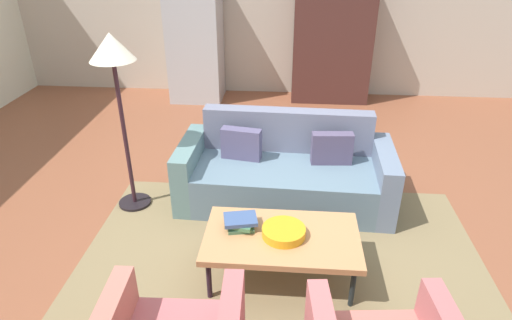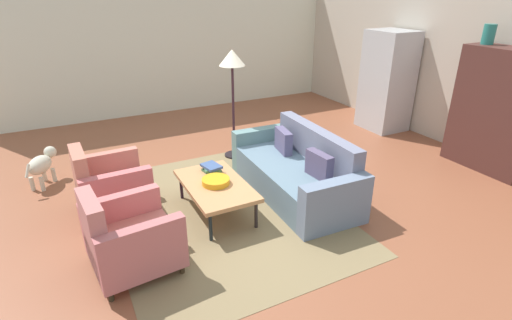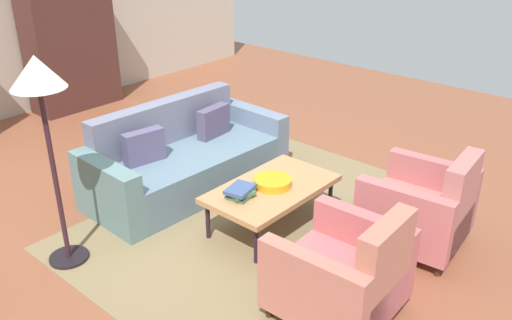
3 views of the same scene
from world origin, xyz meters
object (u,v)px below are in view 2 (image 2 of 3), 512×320
coffee_table (216,186)px  fruit_bowl (216,181)px  couch (298,172)px  vase_tall (489,34)px  armchair_left (108,188)px  cabinet (497,111)px  floor_lamp (232,68)px  dog (42,164)px  refrigerator (387,81)px  armchair_right (126,240)px  book_stack (211,168)px

coffee_table → fruit_bowl: (0.01, -0.00, 0.07)m
couch → vase_tall: size_ratio=7.53×
coffee_table → vase_tall: bearing=86.6°
armchair_left → fruit_bowl: 1.32m
cabinet → couch: bearing=-102.0°
armchair_left → cabinet: cabinet is taller
couch → floor_lamp: (-1.52, -0.26, 1.16)m
coffee_table → dog: dog is taller
refrigerator → floor_lamp: (-0.03, -3.18, 0.52)m
couch → floor_lamp: 1.93m
armchair_left → cabinet: (1.24, 5.37, 0.56)m
armchair_right → fruit_bowl: bearing=111.4°
coffee_table → book_stack: (-0.33, 0.08, 0.08)m
book_stack → coffee_table: bearing=-13.4°
fruit_bowl → vase_tall: size_ratio=1.19×
coffee_table → floor_lamp: size_ratio=0.70×
armchair_left → refrigerator: 5.37m
armchair_right → book_stack: bearing=121.3°
armchair_left → coffee_table: bearing=60.6°
couch → cabinet: cabinet is taller
refrigerator → coffee_table: bearing=-70.1°
vase_tall → refrigerator: size_ratio=0.15×
armchair_right → floor_lamp: 3.18m
book_stack → refrigerator: 4.21m
armchair_right → book_stack: armchair_right is taller
couch → refrigerator: refrigerator is taller
armchair_left → couch: bearing=73.5°
coffee_table → armchair_right: armchair_right is taller
coffee_table → armchair_left: armchair_left is taller
couch → armchair_right: size_ratio=2.42×
book_stack → vase_tall: 4.42m
book_stack → vase_tall: bearing=82.1°
armchair_left → cabinet: 5.54m
book_stack → dog: (-1.47, -1.96, -0.14)m
armchair_right → fruit_bowl: armchair_right is taller
couch → coffee_table: size_ratio=1.77×
couch → floor_lamp: floor_lamp is taller
fruit_bowl → armchair_left: bearing=-117.6°
coffee_table → cabinet: size_ratio=0.67×
fruit_bowl → refrigerator: bearing=110.0°
book_stack → floor_lamp: bearing=144.5°
fruit_bowl → dog: size_ratio=0.53×
coffee_table → fruit_bowl: size_ratio=3.56×
couch → coffee_table: couch is taller
couch → book_stack: size_ratio=7.35×
armchair_left → armchair_right: size_ratio=1.00×
armchair_right → cabinet: bearing=84.0°
coffee_table → refrigerator: size_ratio=0.65×
vase_tall → book_stack: bearing=-97.9°
armchair_right → dog: 2.51m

